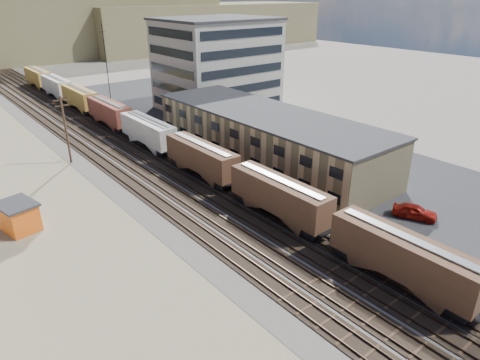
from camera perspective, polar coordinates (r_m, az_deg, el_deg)
ground at (r=40.30m, az=11.62°, el=-12.18°), size 300.00×300.00×0.00m
ballast_bed at (r=78.08m, az=-17.61°, el=5.38°), size 18.00×200.00×0.06m
asphalt_lot at (r=76.58m, az=2.28°, el=6.14°), size 26.00×120.00×0.04m
rail_tracks at (r=77.87m, az=-17.99°, el=5.35°), size 11.40×200.00×0.24m
freight_train at (r=77.27m, az=-14.81°, el=7.67°), size 3.00×119.74×4.46m
warehouse at (r=63.93m, az=3.48°, el=5.89°), size 12.40×40.40×7.25m
office_tower at (r=93.32m, az=-3.12°, el=15.20°), size 22.60×18.60×18.45m
utility_pole_north at (r=66.73m, az=-22.23°, el=6.40°), size 2.20×0.32×10.00m
radio_mast at (r=87.17m, az=-17.25°, el=13.48°), size 1.20×0.16×18.00m
maintenance_shed at (r=50.99m, az=-27.43°, el=-4.31°), size 4.14×4.89×3.16m
parked_car_red at (r=51.72m, az=22.27°, el=-3.93°), size 3.75×5.12×1.62m
parked_car_white at (r=59.25m, az=17.30°, el=0.42°), size 4.32×5.36×1.71m
parked_car_silver at (r=61.12m, az=18.85°, el=0.87°), size 5.93×4.33×1.60m
parked_car_blue at (r=88.54m, az=-5.97°, el=9.00°), size 6.04×4.80×1.53m
parked_car_far at (r=93.41m, az=-0.34°, el=9.85°), size 2.94×4.18×1.32m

